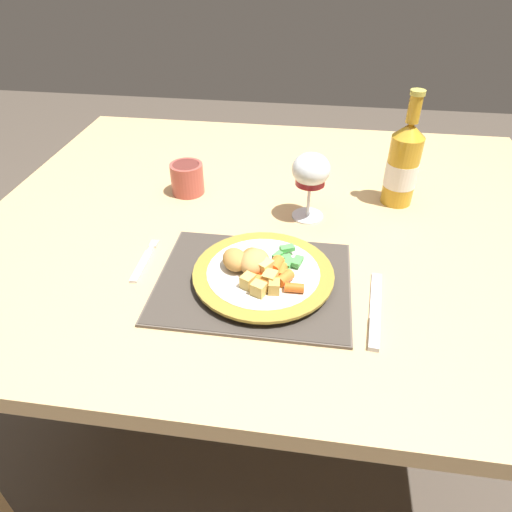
% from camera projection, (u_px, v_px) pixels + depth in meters
% --- Properties ---
extents(ground_plane, '(6.00, 6.00, 0.00)m').
position_uv_depth(ground_plane, '(271.00, 410.00, 1.48)').
color(ground_plane, '#4C4238').
extents(dining_table, '(1.31, 1.09, 0.74)m').
position_uv_depth(dining_table, '(276.00, 243.00, 1.08)').
color(dining_table, tan).
rests_on(dining_table, ground).
extents(placemat, '(0.35, 0.28, 0.01)m').
position_uv_depth(placemat, '(254.00, 282.00, 0.84)').
color(placemat, brown).
rests_on(placemat, dining_table).
extents(dinner_plate, '(0.26, 0.26, 0.02)m').
position_uv_depth(dinner_plate, '(261.00, 275.00, 0.83)').
color(dinner_plate, silver).
rests_on(dinner_plate, placemat).
extents(breaded_croquettes, '(0.10, 0.08, 0.04)m').
position_uv_depth(breaded_croquettes, '(248.00, 260.00, 0.82)').
color(breaded_croquettes, '#A87033').
rests_on(breaded_croquettes, dinner_plate).
extents(green_beans_pile, '(0.06, 0.09, 0.02)m').
position_uv_depth(green_beans_pile, '(286.00, 260.00, 0.84)').
color(green_beans_pile, '#338438').
rests_on(green_beans_pile, dinner_plate).
extents(glazed_carrots, '(0.10, 0.08, 0.02)m').
position_uv_depth(glazed_carrots, '(273.00, 275.00, 0.80)').
color(glazed_carrots, orange).
rests_on(glazed_carrots, dinner_plate).
extents(fork, '(0.02, 0.14, 0.01)m').
position_uv_depth(fork, '(143.00, 263.00, 0.88)').
color(fork, silver).
rests_on(fork, dining_table).
extents(table_knife, '(0.04, 0.19, 0.01)m').
position_uv_depth(table_knife, '(375.00, 316.00, 0.77)').
color(table_knife, silver).
rests_on(table_knife, dining_table).
extents(wine_glass, '(0.08, 0.08, 0.15)m').
position_uv_depth(wine_glass, '(311.00, 172.00, 0.96)').
color(wine_glass, silver).
rests_on(wine_glass, dining_table).
extents(bottle, '(0.07, 0.07, 0.26)m').
position_uv_depth(bottle, '(403.00, 164.00, 1.02)').
color(bottle, gold).
rests_on(bottle, dining_table).
extents(roast_potatoes, '(0.07, 0.09, 0.03)m').
position_uv_depth(roast_potatoes, '(262.00, 277.00, 0.79)').
color(roast_potatoes, '#E5BC66').
rests_on(roast_potatoes, dinner_plate).
extents(drinking_cup, '(0.08, 0.08, 0.07)m').
position_uv_depth(drinking_cup, '(187.00, 178.00, 1.09)').
color(drinking_cup, '#B24C42').
rests_on(drinking_cup, dining_table).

